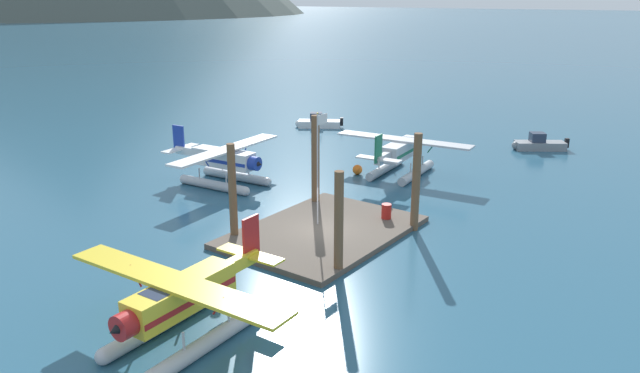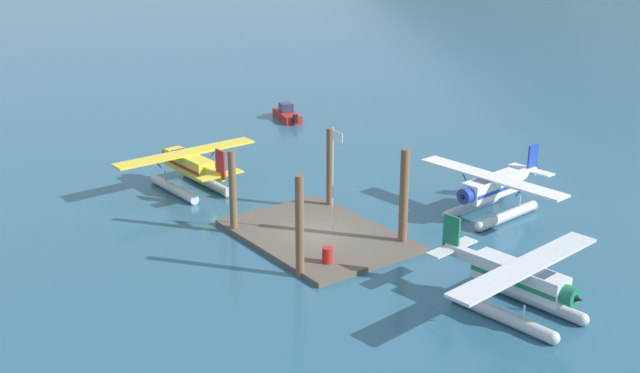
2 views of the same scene
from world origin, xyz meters
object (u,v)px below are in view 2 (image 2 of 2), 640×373
(flagpole, at_px, (334,169))
(boat_red_open_west, at_px, (287,114))
(seaplane_white_bow_right, at_px, (492,192))
(fuel_drum, at_px, (327,255))
(seaplane_silver_stbd_fwd, at_px, (519,284))
(seaplane_yellow_port_aft, at_px, (189,168))
(mooring_buoy, at_px, (522,278))

(flagpole, distance_m, boat_red_open_west, 28.55)
(flagpole, xyz_separation_m, seaplane_white_bow_right, (2.90, 10.38, -2.72))
(fuel_drum, bearing_deg, seaplane_silver_stbd_fwd, 24.23)
(fuel_drum, bearing_deg, seaplane_yellow_port_aft, -179.49)
(boat_red_open_west, bearing_deg, seaplane_yellow_port_aft, -53.26)
(flagpole, relative_size, seaplane_yellow_port_aft, 0.62)
(fuel_drum, xyz_separation_m, seaplane_white_bow_right, (-0.13, 13.09, 0.84))
(mooring_buoy, height_order, seaplane_white_bow_right, seaplane_white_bow_right)
(seaplane_silver_stbd_fwd, bearing_deg, fuel_drum, -155.77)
(fuel_drum, xyz_separation_m, seaplane_silver_stbd_fwd, (9.54, 4.29, 0.84))
(seaplane_white_bow_right, relative_size, boat_red_open_west, 2.19)
(mooring_buoy, bearing_deg, seaplane_white_bow_right, 141.45)
(fuel_drum, bearing_deg, boat_red_open_west, 149.98)
(flagpole, distance_m, seaplane_silver_stbd_fwd, 12.96)
(seaplane_yellow_port_aft, xyz_separation_m, seaplane_silver_stbd_fwd, (25.32, 4.43, 0.00))
(flagpole, relative_size, boat_red_open_west, 1.36)
(flagpole, bearing_deg, seaplane_silver_stbd_fwd, 7.21)
(fuel_drum, height_order, seaplane_yellow_port_aft, seaplane_yellow_port_aft)
(flagpole, relative_size, fuel_drum, 7.37)
(flagpole, xyz_separation_m, fuel_drum, (3.03, -2.70, -3.56))
(seaplane_white_bow_right, bearing_deg, seaplane_silver_stbd_fwd, -42.28)
(seaplane_silver_stbd_fwd, relative_size, boat_red_open_west, 2.20)
(mooring_buoy, height_order, seaplane_silver_stbd_fwd, seaplane_silver_stbd_fwd)
(seaplane_white_bow_right, xyz_separation_m, boat_red_open_west, (-27.79, 3.05, -1.09))
(seaplane_silver_stbd_fwd, height_order, boat_red_open_west, seaplane_silver_stbd_fwd)
(mooring_buoy, relative_size, boat_red_open_west, 0.16)
(flagpole, xyz_separation_m, seaplane_silver_stbd_fwd, (12.57, 1.59, -2.72))
(fuel_drum, distance_m, mooring_buoy, 10.29)
(flagpole, xyz_separation_m, boat_red_open_west, (-24.90, 13.43, -3.81))
(flagpole, height_order, boat_red_open_west, flagpole)
(seaplane_white_bow_right, distance_m, seaplane_yellow_port_aft, 20.49)
(fuel_drum, bearing_deg, mooring_buoy, 42.28)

